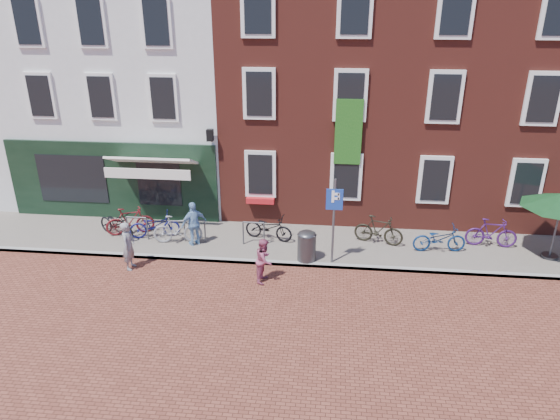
# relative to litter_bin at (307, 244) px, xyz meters

# --- Properties ---
(ground) EXTENTS (80.00, 80.00, 0.00)m
(ground) POSITION_rel_litter_bin_xyz_m (-2.32, -0.30, -0.65)
(ground) COLOR brown
(sidewalk) EXTENTS (24.00, 3.00, 0.10)m
(sidewalk) POSITION_rel_litter_bin_xyz_m (-1.32, 1.20, -0.60)
(sidewalk) COLOR slate
(sidewalk) RESTS_ON ground
(building_stucco) EXTENTS (8.00, 8.00, 9.00)m
(building_stucco) POSITION_rel_litter_bin_xyz_m (-7.32, 6.70, 3.85)
(building_stucco) COLOR silver
(building_stucco) RESTS_ON ground
(building_brick_mid) EXTENTS (6.00, 8.00, 10.00)m
(building_brick_mid) POSITION_rel_litter_bin_xyz_m (-0.32, 6.70, 4.35)
(building_brick_mid) COLOR maroon
(building_brick_mid) RESTS_ON ground
(building_brick_right) EXTENTS (6.00, 8.00, 10.00)m
(building_brick_right) POSITION_rel_litter_bin_xyz_m (5.68, 6.70, 4.35)
(building_brick_right) COLOR maroon
(building_brick_right) RESTS_ON ground
(litter_bin) EXTENTS (0.58, 0.58, 1.06)m
(litter_bin) POSITION_rel_litter_bin_xyz_m (0.00, 0.00, 0.00)
(litter_bin) COLOR #3D3C3F
(litter_bin) RESTS_ON sidewalk
(parking_sign) EXTENTS (0.50, 0.08, 2.74)m
(parking_sign) POSITION_rel_litter_bin_xyz_m (0.80, -0.06, 1.18)
(parking_sign) COLOR #4C4C4F
(parking_sign) RESTS_ON sidewalk
(woman) EXTENTS (0.37, 0.56, 1.53)m
(woman) POSITION_rel_litter_bin_xyz_m (-5.37, -0.92, 0.12)
(woman) COLOR gray
(woman) RESTS_ON ground
(boy) EXTENTS (0.61, 0.73, 1.35)m
(boy) POSITION_rel_litter_bin_xyz_m (-1.16, -1.22, 0.03)
(boy) COLOR #9F4663
(boy) RESTS_ON ground
(cafe_person) EXTENTS (0.92, 0.85, 1.51)m
(cafe_person) POSITION_rel_litter_bin_xyz_m (-3.76, 0.70, 0.21)
(cafe_person) COLOR #79A5CE
(cafe_person) RESTS_ON sidewalk
(bicycle_0) EXTENTS (1.77, 1.33, 0.89)m
(bicycle_0) POSITION_rel_litter_bin_xyz_m (-6.63, 1.07, -0.10)
(bicycle_0) COLOR black
(bicycle_0) RESTS_ON sidewalk
(bicycle_1) EXTENTS (1.69, 1.06, 0.99)m
(bicycle_1) POSITION_rel_litter_bin_xyz_m (-6.21, 1.26, -0.05)
(bicycle_1) COLOR maroon
(bicycle_1) RESTS_ON sidewalk
(bicycle_2) EXTENTS (1.79, 1.05, 0.89)m
(bicycle_2) POSITION_rel_litter_bin_xyz_m (-5.28, 1.12, -0.10)
(bicycle_2) COLOR navy
(bicycle_2) RESTS_ON sidewalk
(bicycle_3) EXTENTS (1.69, 0.71, 0.99)m
(bicycle_3) POSITION_rel_litter_bin_xyz_m (-4.37, 0.78, -0.05)
(bicycle_3) COLOR gray
(bicycle_3) RESTS_ON sidewalk
(bicycle_4) EXTENTS (1.78, 0.99, 0.89)m
(bicycle_4) POSITION_rel_litter_bin_xyz_m (-1.37, 1.35, -0.10)
(bicycle_4) COLOR black
(bicycle_4) RESTS_ON sidewalk
(bicycle_5) EXTENTS (1.70, 0.89, 0.99)m
(bicycle_5) POSITION_rel_litter_bin_xyz_m (2.32, 1.43, -0.05)
(bicycle_5) COLOR black
(bicycle_5) RESTS_ON sidewalk
(bicycle_6) EXTENTS (1.74, 0.74, 0.89)m
(bicycle_6) POSITION_rel_litter_bin_xyz_m (4.23, 1.06, -0.10)
(bicycle_6) COLOR navy
(bicycle_6) RESTS_ON sidewalk
(bicycle_7) EXTENTS (1.67, 0.58, 0.99)m
(bicycle_7) POSITION_rel_litter_bin_xyz_m (5.99, 1.59, -0.05)
(bicycle_7) COLOR #3A1551
(bicycle_7) RESTS_ON sidewalk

